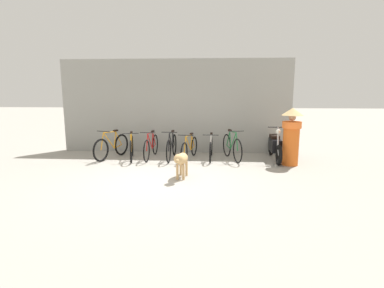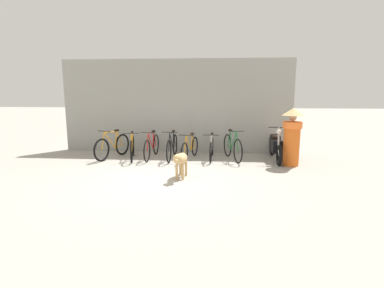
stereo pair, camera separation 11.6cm
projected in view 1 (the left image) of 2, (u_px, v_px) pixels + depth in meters
The scene contains 12 objects.
ground_plane at pixel (158, 180), 6.97m from camera, with size 60.00×60.00×0.00m, color #9E998E.
shop_wall_back at pixel (175, 106), 10.04m from camera, with size 7.68×0.20×3.09m.
bicycle_0 at pixel (112, 147), 9.21m from camera, with size 0.64×1.62×0.89m.
bicycle_1 at pixel (132, 148), 9.09m from camera, with size 0.51×1.60×0.85m.
bicycle_2 at pixel (151, 147), 9.24m from camera, with size 0.46×1.75×0.86m.
bicycle_3 at pixel (172, 147), 9.13m from camera, with size 0.46×1.75×0.89m.
bicycle_4 at pixel (189, 148), 9.08m from camera, with size 0.50×1.68×0.80m.
bicycle_5 at pixel (211, 148), 9.13m from camera, with size 0.46×1.64×0.80m.
bicycle_6 at pixel (232, 147), 9.04m from camera, with size 0.57×1.61×0.92m.
motorcycle at pixel (275, 146), 8.98m from camera, with size 0.58×1.96×1.05m.
stray_dog at pixel (181, 160), 7.06m from camera, with size 0.33×1.02×0.65m.
person_in_robes at pixel (291, 134), 8.28m from camera, with size 0.81×0.81×1.60m.
Camera 1 is at (1.25, -6.64, 2.06)m, focal length 28.00 mm.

